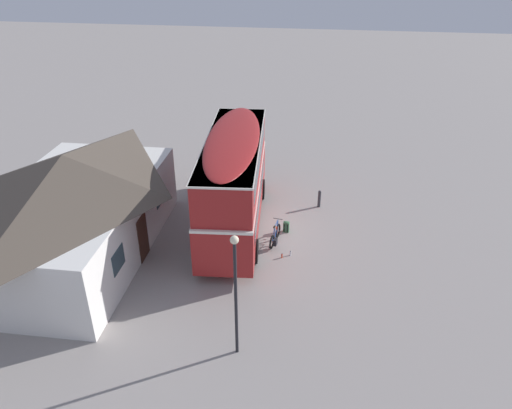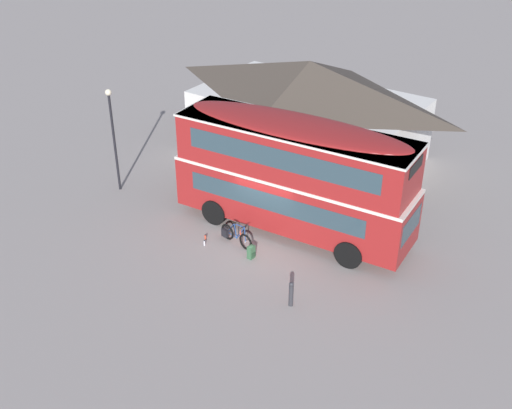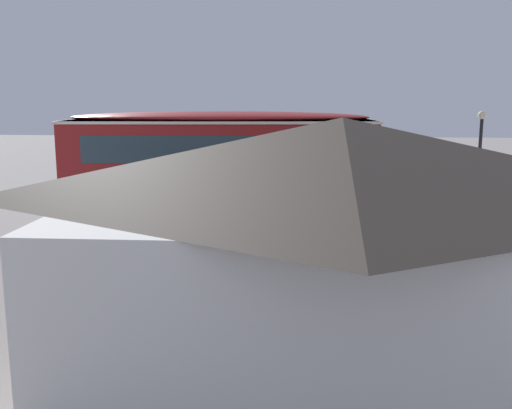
# 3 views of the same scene
# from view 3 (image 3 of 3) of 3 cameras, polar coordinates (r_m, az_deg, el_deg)

# --- Properties ---
(ground_plane) EXTENTS (120.00, 120.00, 0.00)m
(ground_plane) POSITION_cam_3_polar(r_m,az_deg,el_deg) (19.69, -1.36, -4.81)
(ground_plane) COLOR gray
(double_decker_bus) EXTENTS (9.87, 3.33, 4.79)m
(double_decker_bus) POSITION_cam_3_polar(r_m,az_deg,el_deg) (18.10, -3.53, 2.36)
(double_decker_bus) COLOR black
(double_decker_bus) RESTS_ON ground
(touring_bicycle) EXTENTS (1.70, 0.48, 1.05)m
(touring_bicycle) POSITION_cam_3_polar(r_m,az_deg,el_deg) (20.51, 0.98, -3.11)
(touring_bicycle) COLOR black
(touring_bicycle) RESTS_ON ground
(backpack_on_ground) EXTENTS (0.28, 0.30, 0.58)m
(backpack_on_ground) POSITION_cam_3_polar(r_m,az_deg,el_deg) (21.04, -1.91, -2.98)
(backpack_on_ground) COLOR #386642
(backpack_on_ground) RESTS_ON ground
(water_bottle_red_squeeze) EXTENTS (0.07, 0.07, 0.22)m
(water_bottle_red_squeeze) POSITION_cam_3_polar(r_m,az_deg,el_deg) (20.96, 4.23, -3.60)
(water_bottle_red_squeeze) COLOR #D84C33
(water_bottle_red_squeeze) RESTS_ON ground
(water_bottle_clear_plastic) EXTENTS (0.07, 0.07, 0.23)m
(water_bottle_clear_plastic) POSITION_cam_3_polar(r_m,az_deg,el_deg) (21.31, 3.57, -3.34)
(water_bottle_clear_plastic) COLOR silver
(water_bottle_clear_plastic) RESTS_ON ground
(pub_building) EXTENTS (11.15, 6.63, 4.83)m
(pub_building) POSITION_cam_3_polar(r_m,az_deg,el_deg) (11.54, 8.24, -3.28)
(pub_building) COLOR silver
(pub_building) RESTS_ON ground
(street_lamp) EXTENTS (0.28, 0.28, 4.78)m
(street_lamp) POSITION_cam_3_polar(r_m,az_deg,el_deg) (20.29, 21.10, 3.42)
(street_lamp) COLOR black
(street_lamp) RESTS_ON ground
(kerb_bollard) EXTENTS (0.16, 0.16, 0.97)m
(kerb_bollard) POSITION_cam_3_polar(r_m,az_deg,el_deg) (22.92, -8.34, -1.45)
(kerb_bollard) COLOR #333338
(kerb_bollard) RESTS_ON ground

